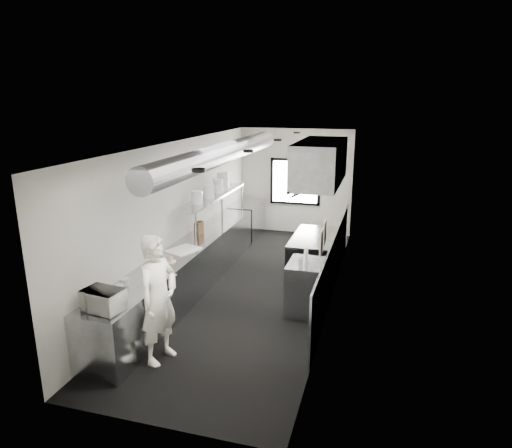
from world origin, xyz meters
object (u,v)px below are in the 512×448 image
Objects in this scene: bottle_station at (307,287)px; small_plate at (171,261)px; squeeze_bottle_c at (306,257)px; exhaust_hood at (320,163)px; knife_block at (199,228)px; cutting_board at (183,250)px; pass_shelf at (213,197)px; deli_tub_b at (119,288)px; squeeze_bottle_e at (306,252)px; far_work_table at (246,220)px; plate_stack_a at (197,197)px; plate_stack_c at (218,186)px; prep_counter at (188,270)px; plate_stack_d at (223,181)px; deli_tub_a at (125,282)px; line_cook at (159,299)px; plate_stack_b at (209,191)px; range at (313,259)px; microwave at (103,300)px; squeeze_bottle_b at (301,261)px; squeeze_bottle_a at (300,264)px; squeeze_bottle_d at (306,254)px.

bottle_station is 2.36m from small_plate.
exhaust_hood is at bearing 90.51° from squeeze_bottle_c.
exhaust_hood is 2.75m from knife_block.
squeeze_bottle_c reaches higher than cutting_board.
pass_shelf reaches higher than deli_tub_b.
exhaust_hood is 1.80m from squeeze_bottle_e.
knife_block is at bearing -92.41° from far_work_table.
squeeze_bottle_c is at bearing 167.92° from bottle_station.
knife_block is 0.70m from plate_stack_a.
plate_stack_a is at bearing -91.31° from plate_stack_c.
squeeze_bottle_c is at bearing -40.96° from plate_stack_c.
knife_block reaches higher than deli_tub_b.
knife_block is at bearing 161.51° from squeeze_bottle_e.
prep_counter is at bearing 94.29° from small_plate.
small_plate reaches higher than far_work_table.
plate_stack_d is at bearing 90.97° from cutting_board.
deli_tub_a is at bearing -92.03° from plate_stack_c.
line_cook is 3.22× the size of cutting_board.
small_plate is 0.60× the size of plate_stack_c.
bottle_station is 2.70m from knife_block.
squeeze_bottle_c is (2.28, -2.27, -0.78)m from plate_stack_d.
plate_stack_b is 1.45× the size of squeeze_bottle_c.
range is 4.48m from microwave.
exhaust_hood is at bearing -12.75° from line_cook.
exhaust_hood is at bearing 51.93° from deli_tub_a.
cutting_board is 1.17m from plate_stack_a.
pass_shelf is (-2.29, 0.30, -0.86)m from exhaust_hood.
prep_counter is 37.70× the size of squeeze_bottle_e.
small_plate is at bearing -168.60° from squeeze_bottle_b.
far_work_table is at bearing 88.35° from deli_tub_a.
squeeze_bottle_b is (2.22, -4.07, 0.53)m from far_work_table.
squeeze_bottle_b is at bearing -88.97° from range.
plate_stack_c is 3.30m from squeeze_bottle_a.
plate_stack_c reaches higher than cutting_board.
deli_tub_b is 2.87m from plate_stack_a.
range is at bearing 94.57° from bottle_station.
plate_stack_c is at bearing 165.33° from exhaust_hood.
plate_stack_a is at bearing -166.90° from range.
deli_tub_a is 3.01m from squeeze_bottle_d.
deli_tub_b is 3.11m from squeeze_bottle_d.
squeeze_bottle_d is 1.20× the size of squeeze_bottle_e.
prep_counter is 24.31× the size of knife_block.
range is (2.19, 1.20, 0.02)m from prep_counter.
prep_counter is 35.72× the size of squeeze_bottle_b.
pass_shelf is 2.98m from squeeze_bottle_b.
cutting_board is 1.07m from knife_block.
squeeze_bottle_a reaches higher than squeeze_bottle_e.
bottle_station is 2.21× the size of plate_stack_d.
microwave is (-2.27, -2.49, 0.59)m from bottle_station.
plate_stack_d reaches higher than squeeze_bottle_e.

